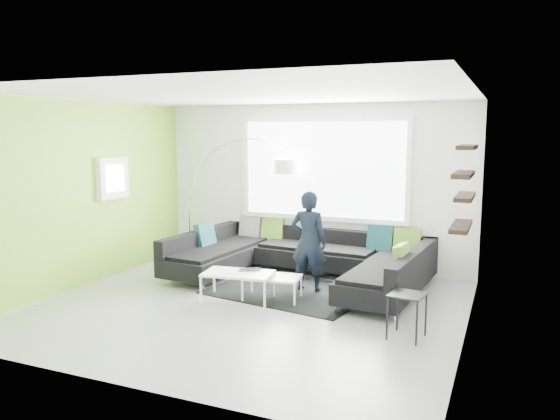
% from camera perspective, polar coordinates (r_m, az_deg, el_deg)
% --- Properties ---
extents(ground, '(5.50, 5.50, 0.00)m').
position_cam_1_polar(ground, '(7.43, -3.28, -10.11)').
color(ground, gray).
rests_on(ground, ground).
extents(room_shell, '(5.54, 5.04, 2.82)m').
position_cam_1_polar(room_shell, '(7.24, -2.41, 4.05)').
color(room_shell, silver).
rests_on(room_shell, ground).
extents(sectional_sofa, '(3.94, 2.63, 0.81)m').
position_cam_1_polar(sectional_sofa, '(8.48, 1.94, -5.28)').
color(sectional_sofa, black).
rests_on(sectional_sofa, ground).
extents(rug, '(2.46, 1.96, 0.01)m').
position_cam_1_polar(rug, '(8.11, 1.07, -8.47)').
color(rug, black).
rests_on(rug, ground).
extents(coffee_table, '(1.32, 0.89, 0.40)m').
position_cam_1_polar(coffee_table, '(7.68, -2.62, -7.94)').
color(coffee_table, white).
rests_on(coffee_table, ground).
extents(arc_lamp, '(2.18, 1.06, 2.23)m').
position_cam_1_polar(arc_lamp, '(9.89, -9.54, 1.01)').
color(arc_lamp, white).
rests_on(arc_lamp, ground).
extents(side_table, '(0.43, 0.43, 0.52)m').
position_cam_1_polar(side_table, '(6.47, 13.10, -10.72)').
color(side_table, black).
rests_on(side_table, ground).
extents(person, '(0.56, 0.39, 1.49)m').
position_cam_1_polar(person, '(7.99, 3.03, -3.28)').
color(person, black).
rests_on(person, ground).
extents(laptop, '(0.47, 0.46, 0.02)m').
position_cam_1_polar(laptop, '(7.67, -3.13, -6.31)').
color(laptop, black).
rests_on(laptop, coffee_table).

